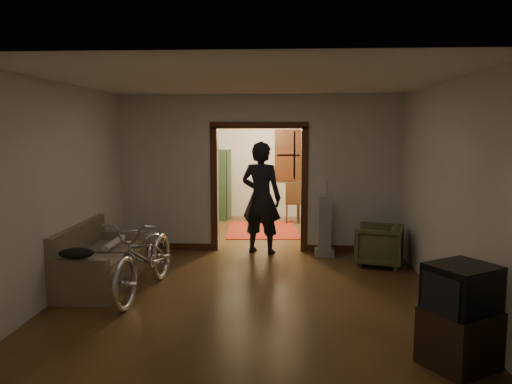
# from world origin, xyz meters

# --- Properties ---
(floor) EXTENTS (5.00, 8.50, 0.01)m
(floor) POSITION_xyz_m (0.00, 0.00, 0.00)
(floor) COLOR #3F2814
(floor) RESTS_ON ground
(ceiling) EXTENTS (5.00, 8.50, 0.01)m
(ceiling) POSITION_xyz_m (0.00, 0.00, 2.80)
(ceiling) COLOR white
(ceiling) RESTS_ON floor
(wall_back) EXTENTS (5.00, 0.02, 2.80)m
(wall_back) POSITION_xyz_m (0.00, 4.25, 1.40)
(wall_back) COLOR beige
(wall_back) RESTS_ON floor
(wall_left) EXTENTS (0.02, 8.50, 2.80)m
(wall_left) POSITION_xyz_m (-2.50, 0.00, 1.40)
(wall_left) COLOR beige
(wall_left) RESTS_ON floor
(wall_right) EXTENTS (0.02, 8.50, 2.80)m
(wall_right) POSITION_xyz_m (2.50, 0.00, 1.40)
(wall_right) COLOR beige
(wall_right) RESTS_ON floor
(partition_wall) EXTENTS (5.00, 0.14, 2.80)m
(partition_wall) POSITION_xyz_m (0.00, 0.75, 1.40)
(partition_wall) COLOR beige
(partition_wall) RESTS_ON floor
(door_casing) EXTENTS (1.74, 0.20, 2.32)m
(door_casing) POSITION_xyz_m (0.00, 0.75, 1.10)
(door_casing) COLOR #3F1D0E
(door_casing) RESTS_ON floor
(far_window) EXTENTS (0.98, 0.06, 1.28)m
(far_window) POSITION_xyz_m (0.70, 4.21, 1.55)
(far_window) COLOR black
(far_window) RESTS_ON wall_back
(chandelier) EXTENTS (0.24, 0.24, 0.24)m
(chandelier) POSITION_xyz_m (0.00, 2.50, 2.35)
(chandelier) COLOR #FFE0A5
(chandelier) RESTS_ON ceiling
(light_switch) EXTENTS (0.08, 0.01, 0.12)m
(light_switch) POSITION_xyz_m (1.05, 0.68, 1.25)
(light_switch) COLOR silver
(light_switch) RESTS_ON partition_wall
(sofa) EXTENTS (0.86, 1.87, 0.85)m
(sofa) POSITION_xyz_m (-2.15, -1.39, 0.43)
(sofa) COLOR brown
(sofa) RESTS_ON floor
(rolled_paper) EXTENTS (0.10, 0.77, 0.10)m
(rolled_paper) POSITION_xyz_m (-2.05, -1.09, 0.53)
(rolled_paper) COLOR beige
(rolled_paper) RESTS_ON sofa
(jacket) EXTENTS (0.43, 0.32, 0.13)m
(jacket) POSITION_xyz_m (-2.10, -2.30, 0.68)
(jacket) COLOR black
(jacket) RESTS_ON sofa
(bicycle) EXTENTS (0.86, 2.04, 1.04)m
(bicycle) POSITION_xyz_m (-1.40, -1.75, 0.52)
(bicycle) COLOR silver
(bicycle) RESTS_ON floor
(armchair) EXTENTS (0.90, 0.88, 0.66)m
(armchair) POSITION_xyz_m (1.98, -0.17, 0.33)
(armchair) COLOR brown
(armchair) RESTS_ON floor
(tv_stand) EXTENTS (0.79, 0.78, 0.54)m
(tv_stand) POSITION_xyz_m (2.07, -3.63, 0.27)
(tv_stand) COLOR black
(tv_stand) RESTS_ON floor
(crt_tv) EXTENTS (0.74, 0.73, 0.48)m
(crt_tv) POSITION_xyz_m (2.07, -3.63, 0.73)
(crt_tv) COLOR black
(crt_tv) RESTS_ON tv_stand
(vacuum) EXTENTS (0.38, 0.34, 1.06)m
(vacuum) POSITION_xyz_m (1.15, 0.38, 0.53)
(vacuum) COLOR gray
(vacuum) RESTS_ON floor
(person) EXTENTS (0.83, 0.67, 1.98)m
(person) POSITION_xyz_m (0.04, 0.54, 0.99)
(person) COLOR black
(person) RESTS_ON floor
(oriental_rug) EXTENTS (1.62, 2.06, 0.02)m
(oriental_rug) POSITION_xyz_m (-0.02, 2.57, 0.01)
(oriental_rug) COLOR maroon
(oriental_rug) RESTS_ON floor
(locker) EXTENTS (0.93, 0.64, 1.70)m
(locker) POSITION_xyz_m (-1.31, 3.82, 0.85)
(locker) COLOR #223923
(locker) RESTS_ON floor
(globe) EXTENTS (0.25, 0.25, 0.25)m
(globe) POSITION_xyz_m (-1.31, 3.82, 1.94)
(globe) COLOR #1E5972
(globe) RESTS_ON locker
(desk) EXTENTS (1.07, 0.65, 0.76)m
(desk) POSITION_xyz_m (1.25, 3.54, 0.38)
(desk) COLOR #331F11
(desk) RESTS_ON floor
(desk_chair) EXTENTS (0.54, 0.54, 0.98)m
(desk_chair) POSITION_xyz_m (0.70, 3.44, 0.49)
(desk_chair) COLOR #331F11
(desk_chair) RESTS_ON floor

